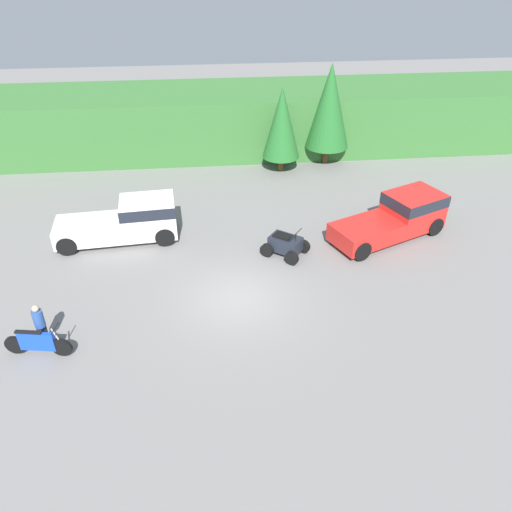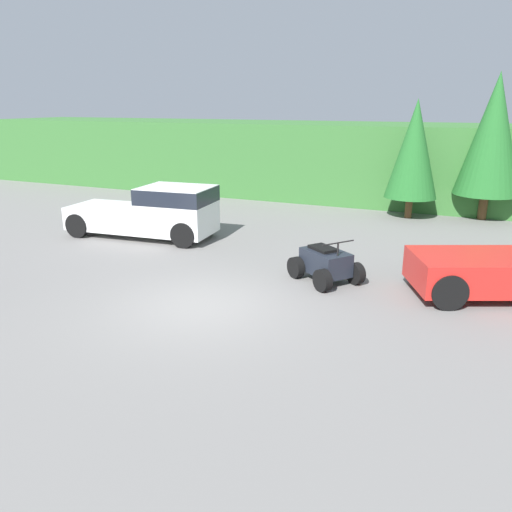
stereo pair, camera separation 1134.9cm
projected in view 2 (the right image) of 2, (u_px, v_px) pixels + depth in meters
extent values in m
plane|color=slate|center=(200.00, 306.00, 12.06)|extent=(80.00, 80.00, 0.00)
cube|color=#387033|center=(353.00, 161.00, 25.55)|extent=(44.00, 6.00, 3.71)
cylinder|color=brown|center=(409.00, 208.00, 21.18)|extent=(0.29, 0.29, 0.88)
cone|color=#236628|center=(414.00, 149.00, 20.46)|extent=(2.15, 2.15, 4.01)
cylinder|color=brown|center=(483.00, 207.00, 20.86)|extent=(0.35, 0.35, 1.06)
cone|color=#236628|center=(493.00, 135.00, 19.99)|extent=(2.59, 2.59, 4.84)
cube|color=red|center=(474.00, 271.00, 12.54)|extent=(3.53, 2.97, 0.82)
cylinder|color=black|center=(424.00, 268.00, 13.44)|extent=(0.91, 0.61, 0.87)
cylinder|color=black|center=(449.00, 292.00, 11.76)|extent=(0.91, 0.61, 0.87)
cube|color=white|center=(177.00, 210.00, 17.60)|extent=(2.58, 2.12, 1.66)
cube|color=#1E232D|center=(177.00, 195.00, 17.44)|extent=(2.60, 2.14, 0.53)
cube|color=white|center=(113.00, 216.00, 18.54)|extent=(3.12, 2.16, 0.82)
cylinder|color=black|center=(205.00, 224.00, 18.38)|extent=(0.89, 0.35, 0.87)
cylinder|color=black|center=(183.00, 235.00, 16.79)|extent=(0.89, 0.35, 0.87)
cylinder|color=black|center=(106.00, 216.00, 19.68)|extent=(0.89, 0.35, 0.87)
cylinder|color=black|center=(78.00, 225.00, 18.09)|extent=(0.89, 0.35, 0.87)
cylinder|color=black|center=(356.00, 274.00, 13.44)|extent=(0.61, 0.53, 0.59)
cylinder|color=black|center=(323.00, 280.00, 12.92)|extent=(0.61, 0.53, 0.59)
cylinder|color=black|center=(328.00, 261.00, 14.46)|extent=(0.61, 0.53, 0.59)
cylinder|color=black|center=(296.00, 267.00, 13.94)|extent=(0.61, 0.53, 0.59)
cube|color=#1E232D|center=(326.00, 262.00, 13.62)|extent=(1.59, 1.49, 0.63)
cylinder|color=black|center=(338.00, 249.00, 13.06)|extent=(0.07, 0.07, 0.35)
cylinder|color=black|center=(338.00, 243.00, 13.01)|extent=(0.65, 0.85, 0.04)
cube|color=black|center=(323.00, 248.00, 13.63)|extent=(0.91, 0.86, 0.08)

